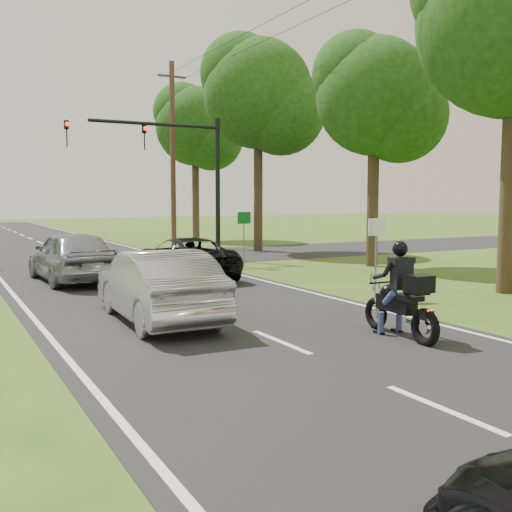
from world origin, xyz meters
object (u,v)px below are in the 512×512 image
Objects in this scene: sign_green at (244,226)px; motorcycle_rider at (402,300)px; utility_pole_far at (173,153)px; sign_white at (377,238)px; silver_suv at (72,256)px; dark_suv at (185,257)px; silver_sedan at (158,286)px; traffic_signal at (176,162)px.

motorcycle_rider is at bearing -102.82° from sign_green.
utility_pole_far reaches higher than sign_white.
silver_suv is (-3.96, 10.79, 0.10)m from motorcycle_rider.
dark_suv is at bearing 164.49° from silver_suv.
dark_suv is at bearing -150.90° from sign_green.
silver_sedan is at bearing 138.66° from motorcycle_rider.
sign_green is at bearing -149.90° from dark_suv.
sign_green is at bearing -175.07° from silver_suv.
dark_suv is 1.03× the size of silver_sedan.
sign_white is at bearing -91.43° from sign_green.
sign_white reaches higher than motorcycle_rider.
sign_white is (6.07, 0.11, 0.81)m from silver_sedan.
sign_green is (2.67, 11.74, 0.86)m from motorcycle_rider.
sign_green is (1.56, -3.02, -2.54)m from traffic_signal.
traffic_signal is at bearing -109.68° from utility_pole_far.
motorcycle_rider is 1.03× the size of sign_white.
utility_pole_far reaches higher than silver_sedan.
sign_green is at bearing 88.57° from sign_white.
silver_sedan is at bearing -111.59° from utility_pole_far.
motorcycle_rider is 0.45× the size of dark_suv.
traffic_signal is at bearing 117.38° from sign_green.
traffic_signal reaches higher than silver_sedan.
sign_green is at bearing -62.62° from traffic_signal.
silver_suv is at bearing 114.11° from motorcycle_rider.
motorcycle_rider is 10.03m from dark_suv.
dark_suv is at bearing -107.92° from traffic_signal.
sign_white is (2.90, -6.28, 0.91)m from dark_suv.
silver_sedan is at bearing 89.68° from silver_suv.
motorcycle_rider is at bearing -123.47° from sign_white.
dark_suv is 1.00× the size of silver_suv.
utility_pole_far is at bearing 85.49° from sign_white.
silver_suv is 7.24m from traffic_signal.
silver_suv is 14.98m from utility_pole_far.
sign_white reaches higher than dark_suv.
motorcycle_rider reaches higher than silver_sedan.
sign_green is (-1.30, -11.02, -3.49)m from utility_pole_far.
dark_suv is 2.28× the size of sign_white.
motorcycle_rider reaches higher than silver_suv.
utility_pole_far is (7.57, 19.13, 4.30)m from silver_sedan.
silver_sedan is 0.74× the size of traffic_signal.
utility_pole_far is at bearing -109.51° from silver_sedan.
sign_white reaches higher than silver_suv.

